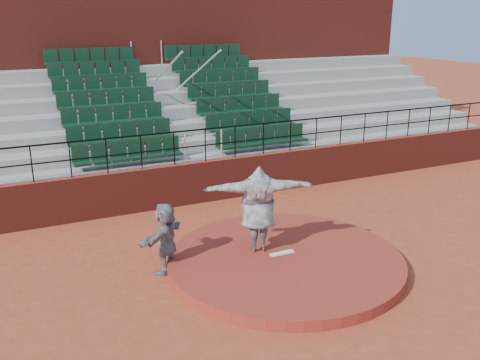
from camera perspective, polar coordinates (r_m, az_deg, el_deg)
name	(u,v)px	position (r m, az deg, el deg)	size (l,w,h in m)	color
ground	(285,266)	(12.76, 4.82, -9.11)	(90.00, 90.00, 0.00)	#A54125
pitchers_mound	(285,261)	(12.71, 4.84, -8.60)	(5.50, 5.50, 0.25)	maroon
pitching_rubber	(282,253)	(12.76, 4.52, -7.77)	(0.60, 0.15, 0.03)	white
boundary_wall	(206,181)	(16.71, -3.64, -0.10)	(24.00, 0.30, 1.30)	maroon
wall_railing	(205,138)	(16.34, -3.73, 4.51)	(24.04, 0.05, 1.03)	black
seating_deck	(169,133)	(19.83, -7.58, 4.99)	(24.00, 5.97, 4.63)	gray
press_box_facade	(138,65)	(23.27, -10.84, 11.95)	(24.00, 3.00, 7.10)	maroon
pitcher	(258,209)	(12.53, 1.96, -3.11)	(2.57, 0.70, 2.09)	black
fielder	(166,238)	(12.27, -7.94, -6.10)	(1.53, 0.49, 1.65)	black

